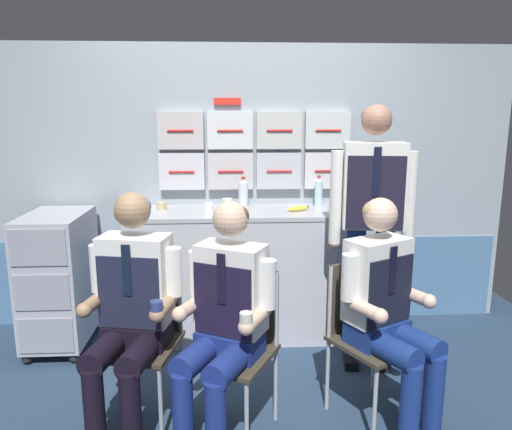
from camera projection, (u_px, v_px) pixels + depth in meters
name	position (u px, v px, depth m)	size (l,w,h in m)	color
ground	(245.00, 424.00, 2.65)	(4.80, 4.80, 0.04)	#263950
galley_bulkhead	(240.00, 190.00, 3.78)	(4.20, 0.14, 2.15)	#96A2AD
galley_counter	(242.00, 273.00, 3.62)	(1.66, 0.53, 0.95)	#BABBC5
service_trolley	(59.00, 277.00, 3.42)	(0.40, 0.65, 0.96)	black
folding_chair_left	(144.00, 323.00, 2.65)	(0.47, 0.47, 0.84)	#A8AAAF
crew_member_left	(131.00, 305.00, 2.46)	(0.50, 0.65, 1.25)	black
folding_chair_center	(238.00, 332.00, 2.55)	(0.54, 0.54, 0.84)	#A8AAAF
crew_member_center	(224.00, 316.00, 2.37)	(0.56, 0.65, 1.22)	black
folding_chair_near_trolley	(364.00, 321.00, 2.67)	(0.54, 0.54, 0.84)	#A8AAAF
crew_member_near_trolley	(388.00, 306.00, 2.51)	(0.56, 0.65, 1.22)	black
crew_member_standing	(372.00, 214.00, 3.08)	(0.53, 0.31, 1.70)	black
water_bottle_short	(319.00, 192.00, 3.68)	(0.06, 0.06, 0.23)	silver
water_bottle_tall	(243.00, 193.00, 3.64)	(0.07, 0.07, 0.23)	silver
espresso_cup_small	(209.00, 207.00, 3.46)	(0.07, 0.07, 0.07)	white
paper_cup_blue	(335.00, 207.00, 3.47)	(0.07, 0.07, 0.07)	tan
coffee_cup_spare	(227.00, 204.00, 3.52)	(0.07, 0.07, 0.09)	beige
paper_cup_tan	(162.00, 206.00, 3.54)	(0.07, 0.07, 0.06)	tan
snack_banana	(298.00, 208.00, 3.50)	(0.17, 0.10, 0.04)	yellow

